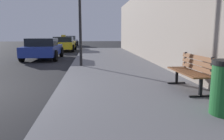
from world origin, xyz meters
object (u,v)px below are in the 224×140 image
Objects in this scene: car_yellow at (64,44)px; car_silver at (69,41)px; car_blue at (43,48)px; bench at (191,70)px.

car_silver is at bearing 92.36° from car_yellow.
car_blue is 6.32m from car_yellow.
car_silver is (-5.23, 22.69, -0.01)m from bench.
car_yellow reaches higher than car_blue.
bench is 0.36× the size of car_yellow.
car_blue reaches higher than bench.
car_yellow is at bearing 85.45° from car_blue.
car_blue is 0.93× the size of car_yellow.
car_yellow is at bearing 107.67° from bench.
bench is 10.10m from car_blue.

